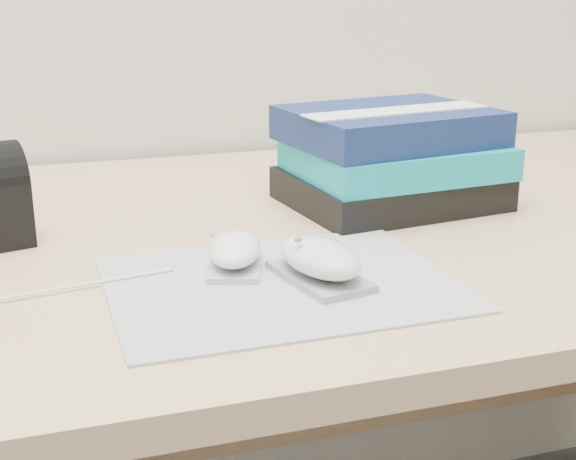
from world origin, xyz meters
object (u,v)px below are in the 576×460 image
object	(u,v)px
desk	(301,368)
book_stack	(391,158)
mouse_front	(320,260)
mouse_rear	(235,252)

from	to	relation	value
desk	book_stack	size ratio (longest dim) A/B	5.82
mouse_front	mouse_rear	bearing A→B (deg)	140.10
desk	mouse_front	world-z (taller)	mouse_front
desk	mouse_rear	xyz separation A→B (m)	(-0.14, -0.21, 0.25)
desk	mouse_rear	bearing A→B (deg)	-124.30
desk	mouse_rear	size ratio (longest dim) A/B	15.31
mouse_rear	book_stack	bearing A→B (deg)	35.28
mouse_rear	mouse_front	world-z (taller)	mouse_front
desk	mouse_rear	world-z (taller)	mouse_rear
desk	mouse_front	xyz separation A→B (m)	(-0.07, -0.27, 0.26)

